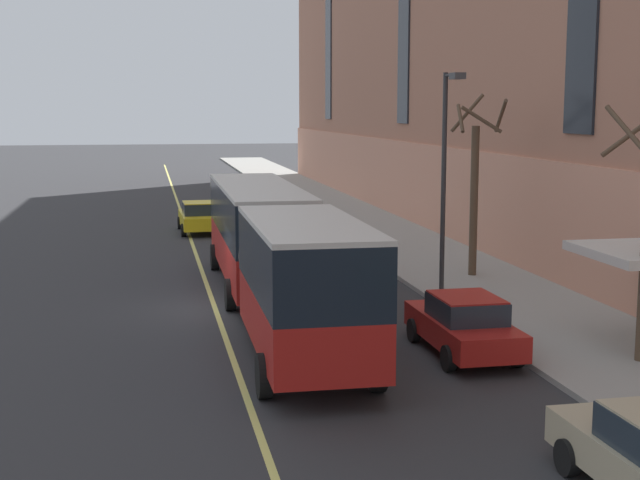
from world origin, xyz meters
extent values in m
plane|color=#303033|center=(0.00, 0.00, 0.00)|extent=(260.00, 260.00, 0.00)
cube|color=#9E9B93|center=(9.19, 3.00, 0.07)|extent=(5.19, 160.00, 0.15)
cube|color=tan|center=(11.72, 0.00, 2.20)|extent=(0.14, 110.00, 4.40)
cube|color=red|center=(1.38, 2.91, 1.27)|extent=(2.61, 11.04, 1.30)
cube|color=black|center=(1.38, 2.91, 2.71)|extent=(2.62, 11.04, 1.58)
cube|color=silver|center=(1.38, 2.91, 3.56)|extent=(2.63, 11.04, 0.12)
cube|color=#19232D|center=(1.43, 8.45, 2.55)|extent=(2.31, 0.10, 1.19)
cube|color=orange|center=(1.43, 8.46, 3.32)|extent=(1.76, 0.08, 0.28)
cube|color=black|center=(1.43, 8.47, 0.72)|extent=(2.46, 0.14, 0.24)
cube|color=white|center=(0.55, 8.47, 0.97)|extent=(0.28, 0.06, 0.18)
cube|color=white|center=(2.31, 8.46, 0.97)|extent=(0.28, 0.06, 0.18)
cylinder|color=#595651|center=(1.33, -3.10, 2.06)|extent=(2.40, 1.02, 2.39)
cube|color=red|center=(1.29, -7.09, 1.27)|extent=(2.57, 7.01, 1.30)
cube|color=black|center=(1.29, -7.09, 2.71)|extent=(2.59, 7.01, 1.58)
cube|color=silver|center=(1.29, -7.09, 3.56)|extent=(2.60, 7.01, 0.12)
cylinder|color=black|center=(0.16, 6.77, 0.50)|extent=(0.31, 1.00, 1.00)
cylinder|color=black|center=(2.67, 6.75, 0.50)|extent=(0.31, 1.00, 1.00)
cylinder|color=black|center=(0.09, -0.38, 0.50)|extent=(0.31, 1.00, 1.00)
cylinder|color=black|center=(2.61, -0.41, 0.50)|extent=(0.31, 1.00, 1.00)
cylinder|color=black|center=(0.02, -9.01, 0.50)|extent=(0.31, 1.00, 1.00)
cylinder|color=black|center=(2.53, -9.03, 0.50)|extent=(0.31, 1.00, 1.00)
cube|color=#B21E19|center=(5.29, 18.35, 0.64)|extent=(2.00, 4.63, 0.64)
cube|color=#232D38|center=(5.29, 18.12, 1.24)|extent=(1.69, 2.11, 0.56)
cube|color=#B21E19|center=(5.29, 18.12, 1.54)|extent=(1.65, 2.02, 0.04)
cylinder|color=black|center=(4.33, 19.73, 0.32)|extent=(0.24, 0.65, 0.64)
cylinder|color=black|center=(6.14, 19.80, 0.32)|extent=(0.24, 0.65, 0.64)
cylinder|color=black|center=(4.44, 16.90, 0.32)|extent=(0.24, 0.65, 0.64)
cylinder|color=black|center=(6.24, 16.97, 0.32)|extent=(0.24, 0.65, 0.64)
cube|color=#B21E19|center=(5.46, -6.49, 0.64)|extent=(1.80, 4.47, 0.64)
cube|color=#232D38|center=(5.47, -6.71, 1.24)|extent=(1.57, 2.01, 0.56)
cube|color=#B21E19|center=(5.47, -6.71, 1.54)|extent=(1.54, 1.93, 0.04)
cylinder|color=black|center=(4.59, -5.11, 0.32)|extent=(0.22, 0.64, 0.64)
cylinder|color=black|center=(6.32, -5.10, 0.32)|extent=(0.22, 0.64, 0.64)
cylinder|color=black|center=(4.61, -7.87, 0.32)|extent=(0.22, 0.64, 0.64)
cylinder|color=black|center=(6.34, -7.86, 0.32)|extent=(0.22, 0.64, 0.64)
cube|color=navy|center=(5.49, 26.46, 0.64)|extent=(1.90, 4.78, 0.64)
cube|color=#232D38|center=(5.50, 26.22, 1.24)|extent=(1.60, 2.18, 0.56)
cube|color=navy|center=(5.50, 26.22, 1.54)|extent=(1.56, 2.08, 0.04)
cylinder|color=black|center=(4.59, 27.89, 0.32)|extent=(0.24, 0.65, 0.64)
cylinder|color=black|center=(6.28, 27.95, 0.32)|extent=(0.24, 0.65, 0.64)
cylinder|color=black|center=(4.70, 24.97, 0.32)|extent=(0.24, 0.65, 0.64)
cylinder|color=black|center=(6.39, 25.03, 0.32)|extent=(0.24, 0.65, 0.64)
cylinder|color=black|center=(4.58, -14.08, 0.32)|extent=(0.23, 0.64, 0.64)
cube|color=black|center=(5.51, 11.79, 0.64)|extent=(1.84, 4.30, 0.64)
cube|color=#232D38|center=(5.51, 11.58, 1.24)|extent=(1.61, 1.94, 0.56)
cube|color=black|center=(5.51, 11.58, 1.54)|extent=(1.58, 1.85, 0.04)
cylinder|color=black|center=(4.61, 13.13, 0.32)|extent=(0.22, 0.64, 0.64)
cylinder|color=black|center=(6.40, 13.13, 0.32)|extent=(0.22, 0.64, 0.64)
cylinder|color=black|center=(4.61, 10.46, 0.32)|extent=(0.22, 0.64, 0.64)
cylinder|color=black|center=(6.40, 10.46, 0.32)|extent=(0.22, 0.64, 0.64)
cube|color=yellow|center=(0.18, 17.57, 0.64)|extent=(1.88, 4.64, 0.64)
cube|color=#232D38|center=(0.18, 17.34, 1.24)|extent=(1.60, 2.10, 0.56)
cube|color=yellow|center=(0.18, 17.34, 1.54)|extent=(1.57, 2.01, 0.04)
cylinder|color=black|center=(-0.72, 18.97, 0.32)|extent=(0.24, 0.65, 0.64)
cylinder|color=black|center=(1.01, 19.01, 0.32)|extent=(0.24, 0.65, 0.64)
cylinder|color=black|center=(-0.65, 16.12, 0.32)|extent=(0.24, 0.65, 0.64)
cylinder|color=black|center=(1.08, 16.17, 0.32)|extent=(0.24, 0.65, 0.64)
cylinder|color=brown|center=(9.47, -7.51, 5.73)|extent=(1.80, 0.39, 1.39)
cylinder|color=brown|center=(8.63, -8.55, 5.68)|extent=(0.51, 1.53, 1.28)
cylinder|color=brown|center=(9.34, 3.10, 2.88)|extent=(0.29, 0.29, 5.46)
cylinder|color=brown|center=(10.21, 2.91, 5.96)|extent=(0.51, 1.83, 1.21)
cylinder|color=brown|center=(9.24, 3.72, 6.06)|extent=(1.36, 0.35, 1.41)
cylinder|color=brown|center=(8.79, 3.20, 5.87)|extent=(0.35, 1.21, 1.03)
cylinder|color=brown|center=(9.27, 2.38, 5.84)|extent=(1.51, 0.28, 0.98)
cylinder|color=#2D2D30|center=(7.20, 0.29, 3.76)|extent=(0.16, 0.16, 7.22)
cylinder|color=#2D2D30|center=(7.20, -0.26, 7.27)|extent=(0.10, 1.10, 0.10)
cube|color=#3D3D3F|center=(7.20, -0.81, 7.22)|extent=(0.36, 0.60, 0.20)
cylinder|color=red|center=(7.10, 11.62, 0.43)|extent=(0.24, 0.24, 0.55)
sphere|color=silver|center=(7.10, 11.62, 0.77)|extent=(0.20, 0.20, 0.20)
cylinder|color=silver|center=(6.94, 11.62, 0.48)|extent=(0.10, 0.09, 0.09)
cylinder|color=silver|center=(7.26, 11.62, 0.48)|extent=(0.10, 0.09, 0.09)
cube|color=#E0D66B|center=(-0.36, 3.00, 0.00)|extent=(0.16, 140.00, 0.01)
camera|label=1|loc=(-2.36, -27.51, 6.24)|focal=50.00mm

